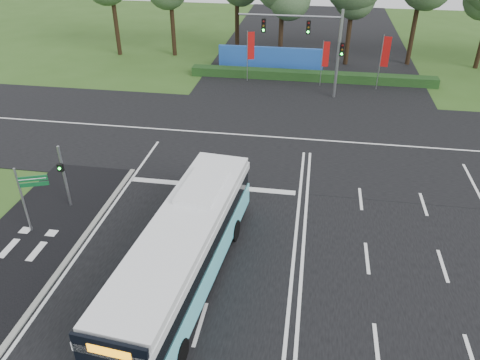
% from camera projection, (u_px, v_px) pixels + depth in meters
% --- Properties ---
extents(ground, '(120.00, 120.00, 0.00)m').
position_uv_depth(ground, '(294.00, 251.00, 21.75)').
color(ground, '#31521B').
rests_on(ground, ground).
extents(road_main, '(20.00, 120.00, 0.04)m').
position_uv_depth(road_main, '(294.00, 251.00, 21.74)').
color(road_main, black).
rests_on(road_main, ground).
extents(road_cross, '(120.00, 14.00, 0.05)m').
position_uv_depth(road_cross, '(305.00, 139.00, 31.91)').
color(road_cross, black).
rests_on(road_cross, ground).
extents(bike_path, '(5.00, 18.00, 0.06)m').
position_uv_depth(bike_path, '(10.00, 264.00, 20.91)').
color(bike_path, black).
rests_on(bike_path, ground).
extents(kerb_strip, '(0.25, 18.00, 0.12)m').
position_uv_depth(kerb_strip, '(60.00, 270.00, 20.57)').
color(kerb_strip, gray).
rests_on(kerb_strip, ground).
extents(city_bus, '(3.63, 12.28, 3.47)m').
position_uv_depth(city_bus, '(184.00, 251.00, 19.03)').
color(city_bus, '#6EEFFE').
rests_on(city_bus, ground).
extents(pedestrian_signal, '(0.31, 0.42, 3.56)m').
position_uv_depth(pedestrian_signal, '(64.00, 175.00, 23.96)').
color(pedestrian_signal, gray).
rests_on(pedestrian_signal, ground).
extents(street_sign, '(1.31, 0.55, 3.55)m').
position_uv_depth(street_sign, '(28.00, 191.00, 21.98)').
color(street_sign, gray).
rests_on(street_sign, ground).
extents(banner_flag_left, '(0.62, 0.28, 4.46)m').
position_uv_depth(banner_flag_left, '(250.00, 49.00, 40.88)').
color(banner_flag_left, gray).
rests_on(banner_flag_left, ground).
extents(banner_flag_mid, '(0.59, 0.10, 3.97)m').
position_uv_depth(banner_flag_mid, '(325.00, 57.00, 39.85)').
color(banner_flag_mid, gray).
rests_on(banner_flag_mid, ground).
extents(banner_flag_right, '(0.68, 0.21, 4.67)m').
position_uv_depth(banner_flag_right, '(384.00, 55.00, 38.76)').
color(banner_flag_right, gray).
rests_on(banner_flag_right, ground).
extents(traffic_light_gantry, '(8.41, 0.28, 7.00)m').
position_uv_depth(traffic_light_gantry, '(317.00, 40.00, 36.70)').
color(traffic_light_gantry, gray).
rests_on(traffic_light_gantry, ground).
extents(hedge, '(22.00, 1.20, 0.80)m').
position_uv_depth(hedge, '(311.00, 76.00, 42.31)').
color(hedge, '#153312').
rests_on(hedge, ground).
extents(blue_hoarding, '(10.00, 0.30, 2.20)m').
position_uv_depth(blue_hoarding, '(270.00, 59.00, 44.62)').
color(blue_hoarding, '#2052B0').
rests_on(blue_hoarding, ground).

